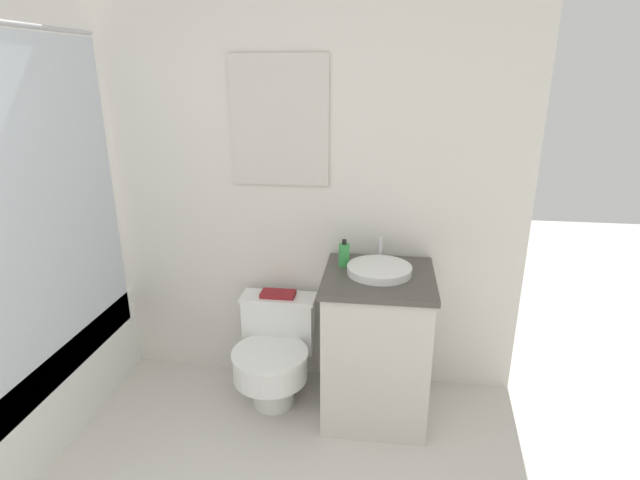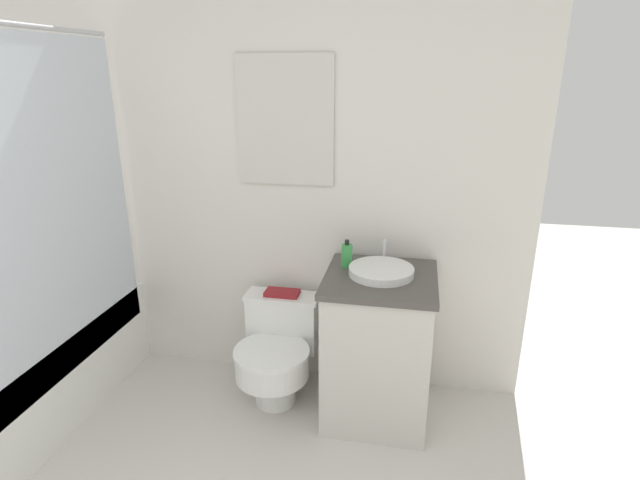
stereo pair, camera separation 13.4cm
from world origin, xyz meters
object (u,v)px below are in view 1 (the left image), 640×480
(book_on_tank, at_px, (278,294))
(soap_bottle, at_px, (344,255))
(sink, at_px, (379,269))
(toilet, at_px, (274,352))

(book_on_tank, bearing_deg, soap_bottle, -10.35)
(sink, bearing_deg, book_on_tank, 165.46)
(sink, height_order, book_on_tank, sink)
(soap_bottle, bearing_deg, sink, -22.45)
(sink, relative_size, soap_bottle, 2.49)
(book_on_tank, bearing_deg, toilet, -90.00)
(toilet, bearing_deg, book_on_tank, 90.00)
(soap_bottle, bearing_deg, book_on_tank, 169.65)
(sink, bearing_deg, toilet, 179.52)
(soap_bottle, distance_m, book_on_tank, 0.48)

